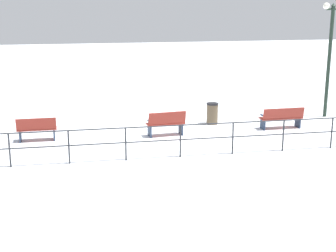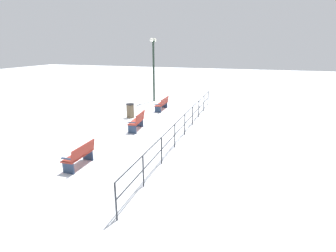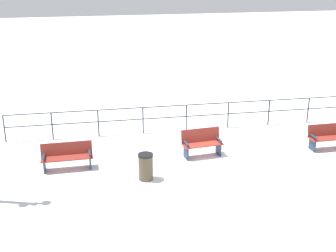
{
  "view_description": "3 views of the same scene",
  "coord_description": "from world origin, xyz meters",
  "px_view_note": "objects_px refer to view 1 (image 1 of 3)",
  "views": [
    {
      "loc": [
        -17.59,
        3.25,
        4.97
      ],
      "look_at": [
        -1.26,
        0.13,
        0.68
      ],
      "focal_mm": 52.84,
      "sensor_mm": 36.0,
      "label": 1
    },
    {
      "loc": [
        -5.69,
        12.08,
        4.28
      ],
      "look_at": [
        -2.02,
        0.57,
        0.56
      ],
      "focal_mm": 28.07,
      "sensor_mm": 36.0,
      "label": 2
    },
    {
      "loc": [
        14.27,
        -3.86,
        6.73
      ],
      "look_at": [
        -2.11,
        -0.86,
        0.45
      ],
      "focal_mm": 49.03,
      "sensor_mm": 36.0,
      "label": 3
    }
  ],
  "objects_px": {
    "bench_second": "(166,123)",
    "bench_nearest": "(282,118)",
    "trash_bin": "(212,114)",
    "lamppost_near": "(330,44)",
    "bench_third": "(37,129)"
  },
  "relations": [
    {
      "from": "bench_second",
      "to": "bench_nearest",
      "type": "bearing_deg",
      "value": -93.65
    },
    {
      "from": "trash_bin",
      "to": "bench_nearest",
      "type": "bearing_deg",
      "value": -117.03
    },
    {
      "from": "bench_nearest",
      "to": "trash_bin",
      "type": "height_order",
      "value": "same"
    },
    {
      "from": "bench_nearest",
      "to": "trash_bin",
      "type": "xyz_separation_m",
      "value": [
        1.26,
        2.46,
        -0.01
      ]
    },
    {
      "from": "bench_second",
      "to": "lamppost_near",
      "type": "xyz_separation_m",
      "value": [
        1.84,
        -7.37,
        2.62
      ]
    },
    {
      "from": "bench_nearest",
      "to": "lamppost_near",
      "type": "distance_m",
      "value": 4.14
    },
    {
      "from": "bench_second",
      "to": "trash_bin",
      "type": "bearing_deg",
      "value": -62.51
    },
    {
      "from": "lamppost_near",
      "to": "trash_bin",
      "type": "relative_size",
      "value": 5.54
    },
    {
      "from": "bench_second",
      "to": "bench_third",
      "type": "xyz_separation_m",
      "value": [
        0.2,
        4.67,
        -0.03
      ]
    },
    {
      "from": "bench_second",
      "to": "bench_third",
      "type": "height_order",
      "value": "bench_second"
    },
    {
      "from": "bench_second",
      "to": "trash_bin",
      "type": "relative_size",
      "value": 1.69
    },
    {
      "from": "bench_second",
      "to": "bench_third",
      "type": "relative_size",
      "value": 1.06
    },
    {
      "from": "bench_second",
      "to": "trash_bin",
      "type": "distance_m",
      "value": 2.63
    },
    {
      "from": "bench_nearest",
      "to": "trash_bin",
      "type": "relative_size",
      "value": 1.95
    },
    {
      "from": "lamppost_near",
      "to": "trash_bin",
      "type": "bearing_deg",
      "value": 94.19
    }
  ]
}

